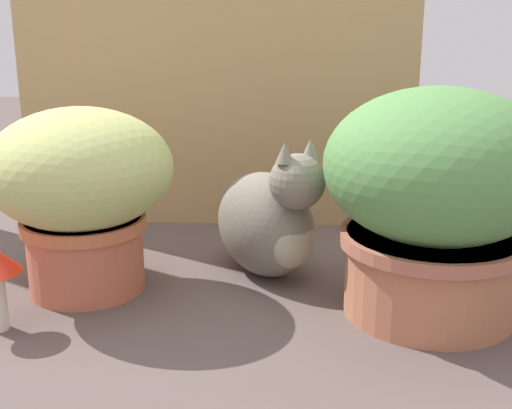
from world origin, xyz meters
TOP-DOWN VIEW (x-y plane):
  - ground_plane at (0.00, 0.00)m, footprint 6.00×6.00m
  - cardboard_backdrop at (-0.01, 0.55)m, footprint 1.00×0.03m
  - grass_planter at (-0.23, 0.10)m, footprint 0.36×0.36m
  - leafy_planter at (0.44, 0.02)m, footprint 0.41×0.41m
  - cat at (0.13, 0.19)m, footprint 0.29×0.37m

SIDE VIEW (x-z plane):
  - ground_plane at x=0.00m, z-range 0.00..0.00m
  - cat at x=0.13m, z-range -0.04..0.28m
  - grass_planter at x=-0.23m, z-range 0.03..0.40m
  - leafy_planter at x=0.44m, z-range 0.02..0.44m
  - cardboard_backdrop at x=-0.01m, z-range 0.00..0.87m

